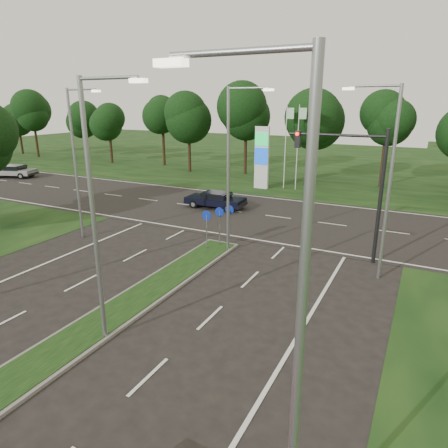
% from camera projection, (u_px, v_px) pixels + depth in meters
% --- Properties ---
extents(verge_far, '(160.00, 50.00, 0.02)m').
position_uv_depth(verge_far, '(345.00, 162.00, 56.58)').
color(verge_far, black).
rests_on(verge_far, ground).
extents(cross_road, '(160.00, 12.00, 0.02)m').
position_uv_depth(cross_road, '(265.00, 215.00, 30.19)').
color(cross_road, black).
rests_on(cross_road, ground).
extents(median_kerb, '(2.00, 26.00, 0.12)m').
position_uv_depth(median_kerb, '(44.00, 361.00, 13.14)').
color(median_kerb, slate).
rests_on(median_kerb, ground).
extents(streetlight_median_near, '(2.53, 0.22, 9.00)m').
position_uv_depth(streetlight_median_near, '(97.00, 204.00, 12.93)').
color(streetlight_median_near, gray).
rests_on(streetlight_median_near, ground).
extents(streetlight_median_far, '(2.53, 0.22, 9.00)m').
position_uv_depth(streetlight_median_far, '(231.00, 163.00, 21.45)').
color(streetlight_median_far, gray).
rests_on(streetlight_median_far, ground).
extents(streetlight_left_far, '(2.53, 0.22, 9.00)m').
position_uv_depth(streetlight_left_far, '(77.00, 157.00, 23.78)').
color(streetlight_left_far, gray).
rests_on(streetlight_left_far, ground).
extents(streetlight_right_far, '(2.53, 0.22, 9.00)m').
position_uv_depth(streetlight_right_far, '(386.00, 175.00, 18.06)').
color(streetlight_right_far, gray).
rests_on(streetlight_right_far, ground).
extents(streetlight_right_near, '(2.53, 0.22, 9.00)m').
position_uv_depth(streetlight_right_near, '(288.00, 317.00, 6.14)').
color(streetlight_right_near, gray).
rests_on(streetlight_right_near, ground).
extents(traffic_signal, '(5.10, 0.42, 7.00)m').
position_uv_depth(traffic_signal, '(356.00, 174.00, 20.59)').
color(traffic_signal, black).
rests_on(traffic_signal, ground).
extents(median_signs, '(1.16, 1.76, 2.38)m').
position_uv_depth(median_signs, '(219.00, 219.00, 23.21)').
color(median_signs, gray).
rests_on(median_signs, ground).
extents(gas_pylon, '(5.80, 1.26, 8.00)m').
position_uv_depth(gas_pylon, '(264.00, 156.00, 38.60)').
color(gas_pylon, silver).
rests_on(gas_pylon, ground).
extents(treeline_far, '(6.00, 6.00, 9.90)m').
position_uv_depth(treeline_far, '(324.00, 116.00, 41.70)').
color(treeline_far, black).
rests_on(treeline_far, ground).
extents(navy_sedan, '(4.79, 2.11, 1.30)m').
position_uv_depth(navy_sedan, '(216.00, 199.00, 32.14)').
color(navy_sedan, black).
rests_on(navy_sedan, ground).
extents(far_car_a, '(5.19, 3.44, 1.38)m').
position_uv_depth(far_car_a, '(14.00, 171.00, 45.12)').
color(far_car_a, gray).
rests_on(far_car_a, ground).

